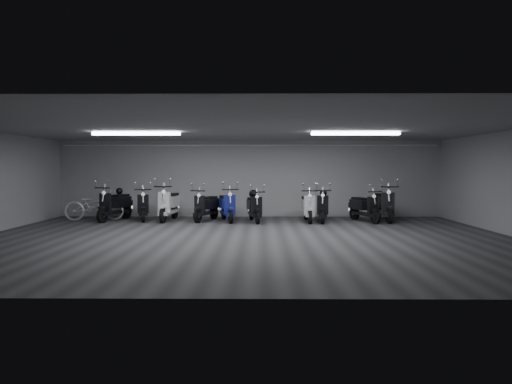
{
  "coord_description": "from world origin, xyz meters",
  "views": [
    {
      "loc": [
        0.39,
        -10.82,
        1.81
      ],
      "look_at": [
        0.27,
        2.5,
        1.05
      ],
      "focal_mm": 30.16,
      "sensor_mm": 36.0,
      "label": 1
    }
  ],
  "objects_px": {
    "scooter_9": "(384,199)",
    "helmet_0": "(323,193)",
    "scooter_5": "(254,203)",
    "scooter_7": "(323,202)",
    "helmet_2": "(119,191)",
    "scooter_0": "(115,200)",
    "scooter_2": "(169,199)",
    "scooter_8": "(365,203)",
    "scooter_6": "(308,202)",
    "bicycle": "(94,202)",
    "scooter_4": "(227,201)",
    "scooter_1": "(143,201)",
    "helmet_1": "(253,194)",
    "scooter_3": "(206,202)"
  },
  "relations": [
    {
      "from": "helmet_0",
      "to": "scooter_9",
      "type": "bearing_deg",
      "value": -1.6
    },
    {
      "from": "scooter_7",
      "to": "helmet_0",
      "type": "distance_m",
      "value": 0.38
    },
    {
      "from": "scooter_4",
      "to": "bicycle",
      "type": "bearing_deg",
      "value": 162.18
    },
    {
      "from": "scooter_3",
      "to": "bicycle",
      "type": "distance_m",
      "value": 3.85
    },
    {
      "from": "scooter_2",
      "to": "scooter_3",
      "type": "height_order",
      "value": "scooter_2"
    },
    {
      "from": "helmet_0",
      "to": "helmet_1",
      "type": "xyz_separation_m",
      "value": [
        -2.38,
        -0.1,
        -0.02
      ]
    },
    {
      "from": "scooter_0",
      "to": "scooter_6",
      "type": "height_order",
      "value": "scooter_0"
    },
    {
      "from": "scooter_8",
      "to": "helmet_0",
      "type": "relative_size",
      "value": 7.16
    },
    {
      "from": "helmet_1",
      "to": "helmet_2",
      "type": "bearing_deg",
      "value": 176.06
    },
    {
      "from": "scooter_6",
      "to": "helmet_1",
      "type": "distance_m",
      "value": 1.85
    },
    {
      "from": "scooter_1",
      "to": "scooter_6",
      "type": "distance_m",
      "value": 5.61
    },
    {
      "from": "scooter_9",
      "to": "scooter_8",
      "type": "bearing_deg",
      "value": -160.8
    },
    {
      "from": "scooter_6",
      "to": "bicycle",
      "type": "bearing_deg",
      "value": 177.11
    },
    {
      "from": "scooter_8",
      "to": "helmet_2",
      "type": "relative_size",
      "value": 7.52
    },
    {
      "from": "scooter_2",
      "to": "scooter_8",
      "type": "relative_size",
      "value": 1.15
    },
    {
      "from": "scooter_5",
      "to": "helmet_2",
      "type": "bearing_deg",
      "value": 162.49
    },
    {
      "from": "scooter_0",
      "to": "scooter_8",
      "type": "height_order",
      "value": "scooter_0"
    },
    {
      "from": "scooter_0",
      "to": "scooter_1",
      "type": "height_order",
      "value": "scooter_0"
    },
    {
      "from": "scooter_5",
      "to": "scooter_9",
      "type": "relative_size",
      "value": 0.86
    },
    {
      "from": "scooter_0",
      "to": "scooter_5",
      "type": "relative_size",
      "value": 1.12
    },
    {
      "from": "scooter_2",
      "to": "scooter_6",
      "type": "bearing_deg",
      "value": 2.22
    },
    {
      "from": "scooter_7",
      "to": "scooter_9",
      "type": "distance_m",
      "value": 2.08
    },
    {
      "from": "scooter_4",
      "to": "helmet_2",
      "type": "distance_m",
      "value": 3.78
    },
    {
      "from": "scooter_6",
      "to": "bicycle",
      "type": "xyz_separation_m",
      "value": [
        -7.27,
        0.3,
        -0.03
      ]
    },
    {
      "from": "helmet_2",
      "to": "bicycle",
      "type": "bearing_deg",
      "value": -167.95
    },
    {
      "from": "scooter_7",
      "to": "scooter_4",
      "type": "bearing_deg",
      "value": -171.87
    },
    {
      "from": "scooter_5",
      "to": "helmet_2",
      "type": "relative_size",
      "value": 7.44
    },
    {
      "from": "scooter_8",
      "to": "bicycle",
      "type": "distance_m",
      "value": 9.15
    },
    {
      "from": "scooter_2",
      "to": "scooter_7",
      "type": "bearing_deg",
      "value": 2.63
    },
    {
      "from": "scooter_0",
      "to": "scooter_5",
      "type": "xyz_separation_m",
      "value": [
        4.75,
        -0.3,
        -0.07
      ]
    },
    {
      "from": "helmet_2",
      "to": "scooter_7",
      "type": "bearing_deg",
      "value": -3.79
    },
    {
      "from": "scooter_2",
      "to": "scooter_8",
      "type": "xyz_separation_m",
      "value": [
        6.57,
        -0.25,
        -0.1
      ]
    },
    {
      "from": "helmet_2",
      "to": "scooter_9",
      "type": "bearing_deg",
      "value": -1.72
    },
    {
      "from": "helmet_2",
      "to": "scooter_5",
      "type": "bearing_deg",
      "value": -6.75
    },
    {
      "from": "bicycle",
      "to": "helmet_0",
      "type": "xyz_separation_m",
      "value": [
        7.81,
        -0.04,
        0.32
      ]
    },
    {
      "from": "helmet_0",
      "to": "scooter_1",
      "type": "bearing_deg",
      "value": 179.25
    },
    {
      "from": "scooter_1",
      "to": "scooter_8",
      "type": "height_order",
      "value": "scooter_1"
    },
    {
      "from": "scooter_0",
      "to": "scooter_9",
      "type": "distance_m",
      "value": 9.11
    },
    {
      "from": "scooter_2",
      "to": "scooter_7",
      "type": "xyz_separation_m",
      "value": [
        5.2,
        -0.21,
        -0.07
      ]
    },
    {
      "from": "scooter_6",
      "to": "helmet_1",
      "type": "relative_size",
      "value": 6.45
    },
    {
      "from": "scooter_9",
      "to": "helmet_0",
      "type": "height_order",
      "value": "scooter_9"
    },
    {
      "from": "scooter_5",
      "to": "scooter_7",
      "type": "xyz_separation_m",
      "value": [
        2.29,
        0.09,
        0.03
      ]
    },
    {
      "from": "scooter_8",
      "to": "bicycle",
      "type": "height_order",
      "value": "scooter_8"
    },
    {
      "from": "scooter_3",
      "to": "scooter_9",
      "type": "xyz_separation_m",
      "value": [
        6.0,
        0.02,
        0.08
      ]
    },
    {
      "from": "scooter_5",
      "to": "helmet_0",
      "type": "xyz_separation_m",
      "value": [
        2.33,
        0.34,
        0.31
      ]
    },
    {
      "from": "scooter_0",
      "to": "scooter_5",
      "type": "bearing_deg",
      "value": 14.39
    },
    {
      "from": "scooter_7",
      "to": "scooter_5",
      "type": "bearing_deg",
      "value": -168.22
    },
    {
      "from": "helmet_0",
      "to": "scooter_7",
      "type": "bearing_deg",
      "value": -99.5
    },
    {
      "from": "scooter_6",
      "to": "scooter_7",
      "type": "xyz_separation_m",
      "value": [
        0.51,
        0.01,
        0.01
      ]
    },
    {
      "from": "scooter_1",
      "to": "scooter_4",
      "type": "relative_size",
      "value": 0.99
    }
  ]
}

